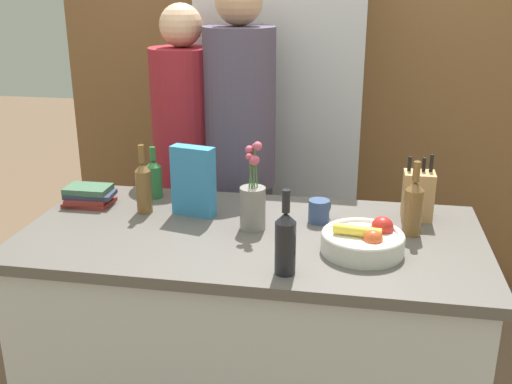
{
  "coord_description": "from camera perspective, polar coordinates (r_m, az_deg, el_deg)",
  "views": [
    {
      "loc": [
        0.38,
        -2.0,
        1.79
      ],
      "look_at": [
        0.0,
        0.1,
        1.04
      ],
      "focal_mm": 42.0,
      "sensor_mm": 36.0,
      "label": 1
    }
  ],
  "objects": [
    {
      "name": "book_stack",
      "position": [
        2.56,
        -15.63,
        -0.35
      ],
      "size": [
        0.21,
        0.15,
        0.08
      ],
      "color": "maroon",
      "rests_on": "kitchen_island"
    },
    {
      "name": "kitchen_island",
      "position": [
        2.43,
        -0.44,
        -13.77
      ],
      "size": [
        1.69,
        0.83,
        0.92
      ],
      "color": "silver",
      "rests_on": "ground_plane"
    },
    {
      "name": "bottle_oil",
      "position": [
        2.22,
        14.75,
        -1.34
      ],
      "size": [
        0.07,
        0.07,
        0.28
      ],
      "color": "brown",
      "rests_on": "kitchen_island"
    },
    {
      "name": "fruit_bowl",
      "position": [
        2.07,
        10.24,
        -4.53
      ],
      "size": [
        0.28,
        0.28,
        0.11
      ],
      "color": "silver",
      "rests_on": "kitchen_island"
    },
    {
      "name": "person_in_blue",
      "position": [
        2.84,
        -1.51,
        3.88
      ],
      "size": [
        0.33,
        0.33,
        1.82
      ],
      "rotation": [
        0.0,
        0.0,
        -0.38
      ],
      "color": "#383842",
      "rests_on": "ground_plane"
    },
    {
      "name": "coffee_mug",
      "position": [
        2.3,
        6.05,
        -1.8
      ],
      "size": [
        0.09,
        0.11,
        0.09
      ],
      "color": "#334770",
      "rests_on": "kitchen_island"
    },
    {
      "name": "back_wall_wood",
      "position": [
        3.66,
        4.23,
        11.65
      ],
      "size": [
        2.89,
        0.12,
        2.6
      ],
      "color": "brown",
      "rests_on": "ground_plane"
    },
    {
      "name": "cereal_box",
      "position": [
        2.34,
        -5.98,
        1.03
      ],
      "size": [
        0.18,
        0.1,
        0.28
      ],
      "color": "teal",
      "rests_on": "kitchen_island"
    },
    {
      "name": "knife_block",
      "position": [
        2.38,
        15.17,
        -0.28
      ],
      "size": [
        0.12,
        0.1,
        0.26
      ],
      "color": "tan",
      "rests_on": "kitchen_island"
    },
    {
      "name": "bottle_wine",
      "position": [
        1.87,
        2.82,
        -4.7
      ],
      "size": [
        0.07,
        0.07,
        0.28
      ],
      "color": "black",
      "rests_on": "kitchen_island"
    },
    {
      "name": "flower_vase",
      "position": [
        2.21,
        -0.24,
        -1.03
      ],
      "size": [
        0.1,
        0.1,
        0.34
      ],
      "color": "gray",
      "rests_on": "kitchen_island"
    },
    {
      "name": "bottle_water",
      "position": [
        2.4,
        -10.66,
        0.55
      ],
      "size": [
        0.06,
        0.06,
        0.28
      ],
      "color": "brown",
      "rests_on": "kitchen_island"
    },
    {
      "name": "refrigerator",
      "position": [
        3.37,
        2.66,
        5.36
      ],
      "size": [
        0.84,
        0.63,
        1.95
      ],
      "color": "#B7B7BC",
      "rests_on": "ground_plane"
    },
    {
      "name": "bottle_vinegar",
      "position": [
        2.57,
        -9.69,
        1.35
      ],
      "size": [
        0.07,
        0.07,
        0.22
      ],
      "color": "#286633",
      "rests_on": "kitchen_island"
    },
    {
      "name": "person_at_sink",
      "position": [
        2.96,
        -6.66,
        3.09
      ],
      "size": [
        0.31,
        0.31,
        1.7
      ],
      "rotation": [
        0.0,
        0.0,
        -0.43
      ],
      "color": "#383842",
      "rests_on": "ground_plane"
    }
  ]
}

